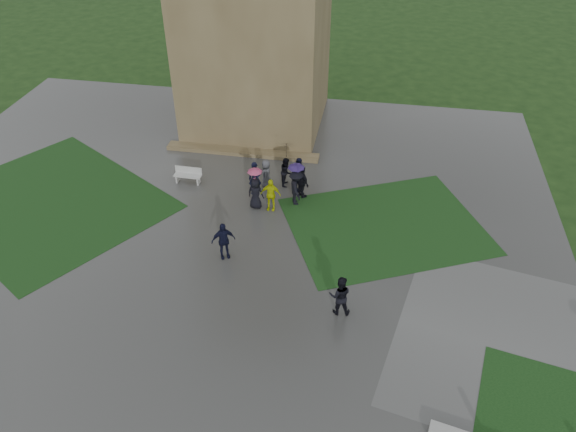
# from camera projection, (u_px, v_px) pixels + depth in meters

# --- Properties ---
(ground) EXTENTS (120.00, 120.00, 0.00)m
(ground) POSITION_uv_depth(u_px,v_px,m) (184.00, 274.00, 24.44)
(ground) COLOR black
(plaza) EXTENTS (34.00, 34.00, 0.02)m
(plaza) POSITION_uv_depth(u_px,v_px,m) (198.00, 245.00, 26.03)
(plaza) COLOR #353532
(plaza) RESTS_ON ground
(lawn_inset_left) EXTENTS (14.10, 13.46, 0.01)m
(lawn_inset_left) POSITION_uv_depth(u_px,v_px,m) (51.00, 202.00, 28.80)
(lawn_inset_left) COLOR black
(lawn_inset_left) RESTS_ON plaza
(lawn_inset_right) EXTENTS (11.12, 10.15, 0.01)m
(lawn_inset_right) POSITION_uv_depth(u_px,v_px,m) (385.00, 226.00, 27.20)
(lawn_inset_right) COLOR black
(lawn_inset_right) RESTS_ON plaza
(tower_plinth) EXTENTS (9.00, 0.80, 0.22)m
(tower_plinth) POSITION_uv_depth(u_px,v_px,m) (242.00, 152.00, 32.78)
(tower_plinth) COLOR brown
(tower_plinth) RESTS_ON plaza
(bench) EXTENTS (1.49, 0.49, 0.86)m
(bench) POSITION_uv_depth(u_px,v_px,m) (188.00, 175.00, 30.10)
(bench) COLOR #B3B3AE
(bench) RESTS_ON plaza
(visitor_cluster) EXTENTS (3.41, 3.14, 2.50)m
(visitor_cluster) POSITION_uv_depth(u_px,v_px,m) (284.00, 179.00, 28.57)
(visitor_cluster) COLOR black
(visitor_cluster) RESTS_ON plaza
(pedestrian_mid) EXTENTS (1.24, 1.05, 1.84)m
(pedestrian_mid) POSITION_uv_depth(u_px,v_px,m) (223.00, 241.00, 24.82)
(pedestrian_mid) COLOR black
(pedestrian_mid) RESTS_ON plaza
(pedestrian_near) EXTENTS (0.93, 0.59, 1.81)m
(pedestrian_near) POSITION_uv_depth(u_px,v_px,m) (340.00, 295.00, 22.06)
(pedestrian_near) COLOR black
(pedestrian_near) RESTS_ON plaza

